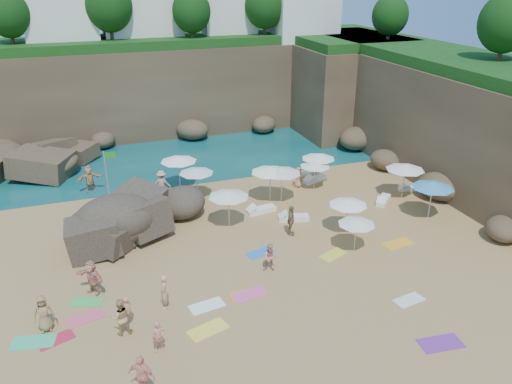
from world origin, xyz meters
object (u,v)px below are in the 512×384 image
object	(u,v)px
parasol_0	(178,159)
person_stand_5	(89,178)
person_stand_0	(128,311)
person_stand_2	(162,183)
flag_pole	(108,172)
person_stand_1	(121,317)
person_stand_6	(164,292)
rock_outcrop	(136,233)
person_stand_4	(298,177)
lounger_0	(315,179)
parasol_1	(282,170)
parasol_2	(270,169)
person_stand_3	(291,221)

from	to	relation	value
parasol_0	person_stand_5	size ratio (longest dim) A/B	1.33
person_stand_0	person_stand_2	bearing A→B (deg)	25.46
flag_pole	person_stand_1	size ratio (longest dim) A/B	2.25
person_stand_0	person_stand_5	world-z (taller)	person_stand_5
person_stand_2	person_stand_6	world-z (taller)	person_stand_2
rock_outcrop	person_stand_5	bearing A→B (deg)	106.82
parasol_0	person_stand_4	distance (m)	8.66
person_stand_4	person_stand_5	bearing A→B (deg)	179.45
person_stand_0	lounger_0	bearing A→B (deg)	-9.68
flag_pole	person_stand_1	world-z (taller)	flag_pole
person_stand_0	person_stand_6	bearing A→B (deg)	-26.35
person_stand_2	person_stand_5	xyz separation A→B (m)	(-4.70, 2.44, 0.06)
parasol_1	person_stand_2	size ratio (longest dim) A/B	1.42
parasol_0	parasol_2	xyz separation A→B (m)	(5.34, -4.16, 0.03)
parasol_0	lounger_0	distance (m)	10.16
flag_pole	person_stand_0	bearing A→B (deg)	-91.53
parasol_0	person_stand_1	world-z (taller)	parasol_0
lounger_0	person_stand_5	bearing A→B (deg)	146.66
flag_pole	person_stand_6	distance (m)	12.15
lounger_0	person_stand_0	xyz separation A→B (m)	(-14.93, -12.09, 0.58)
person_stand_1	person_stand_4	size ratio (longest dim) A/B	1.14
parasol_1	person_stand_3	bearing A→B (deg)	-105.40
person_stand_1	person_stand_3	bearing A→B (deg)	-151.98
person_stand_3	lounger_0	bearing A→B (deg)	-11.94
person_stand_1	person_stand_3	size ratio (longest dim) A/B	0.93
person_stand_1	flag_pole	bearing A→B (deg)	-93.78
parasol_1	person_stand_4	world-z (taller)	parasol_1
person_stand_2	person_stand_4	size ratio (longest dim) A/B	1.20
parasol_1	rock_outcrop	bearing A→B (deg)	-172.44
parasol_2	person_stand_2	distance (m)	7.66
parasol_2	person_stand_2	xyz separation A→B (m)	(-6.76, 3.32, -1.36)
lounger_0	parasol_1	bearing A→B (deg)	-167.30
flag_pole	lounger_0	world-z (taller)	flag_pole
parasol_1	parasol_2	distance (m)	0.77
person_stand_0	parasol_2	bearing A→B (deg)	-5.04
person_stand_3	flag_pole	bearing A→B (deg)	75.80
person_stand_5	person_stand_6	xyz separation A→B (m)	(2.61, -15.13, -0.11)
parasol_0	person_stand_3	distance (m)	10.33
lounger_0	person_stand_1	size ratio (longest dim) A/B	1.09
person_stand_2	person_stand_5	distance (m)	5.29
rock_outcrop	parasol_0	bearing A→B (deg)	56.38
parasol_2	person_stand_6	xyz separation A→B (m)	(-8.85, -9.38, -1.41)
flag_pole	parasol_2	world-z (taller)	flag_pole
person_stand_4	parasol_0	bearing A→B (deg)	177.80
person_stand_2	person_stand_6	xyz separation A→B (m)	(-2.09, -12.69, -0.05)
lounger_0	person_stand_4	xyz separation A→B (m)	(-1.61, -0.55, 0.62)
rock_outcrop	flag_pole	world-z (taller)	flag_pole
person_stand_0	person_stand_1	distance (m)	0.64
person_stand_0	person_stand_3	bearing A→B (deg)	-21.29
flag_pole	parasol_2	bearing A→B (deg)	-14.19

